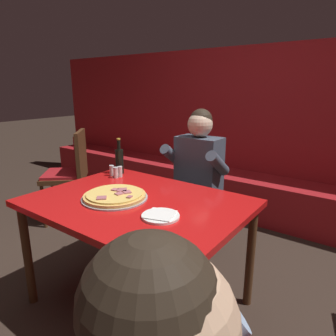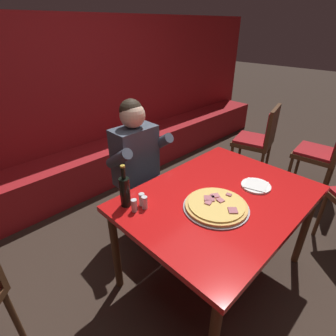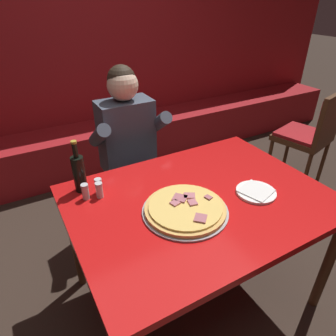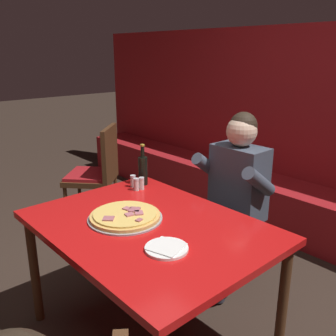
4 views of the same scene
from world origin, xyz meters
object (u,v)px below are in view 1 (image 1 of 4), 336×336
object	(u,v)px
plate_white_paper	(161,216)
shaker_parmesan	(120,172)
diner_seated_blue_shirt	(194,177)
shaker_black_pepper	(112,171)
main_dining_table	(137,211)
pizza	(115,196)
beer_bottle	(119,160)
shaker_oregano	(116,173)
dining_chair_side_aisle	(71,169)

from	to	relation	value
plate_white_paper	shaker_parmesan	xyz separation A→B (m)	(-0.72, 0.41, 0.03)
plate_white_paper	diner_seated_blue_shirt	bearing A→B (deg)	110.54
plate_white_paper	shaker_black_pepper	world-z (taller)	shaker_black_pepper
main_dining_table	shaker_parmesan	distance (m)	0.55
pizza	beer_bottle	size ratio (longest dim) A/B	1.44
pizza	shaker_parmesan	size ratio (longest dim) A/B	4.89
shaker_oregano	shaker_parmesan	distance (m)	0.04
shaker_parmesan	shaker_black_pepper	bearing A→B (deg)	-168.17
shaker_parmesan	shaker_black_pepper	distance (m)	0.08
diner_seated_blue_shirt	dining_chair_side_aisle	bearing A→B (deg)	-172.71
beer_bottle	shaker_black_pepper	distance (m)	0.11
main_dining_table	dining_chair_side_aisle	world-z (taller)	dining_chair_side_aisle
shaker_oregano	dining_chair_side_aisle	world-z (taller)	dining_chair_side_aisle
shaker_oregano	main_dining_table	bearing A→B (deg)	-29.83
plate_white_paper	diner_seated_blue_shirt	xyz separation A→B (m)	(-0.33, 0.89, -0.06)
pizza	shaker_parmesan	bearing A→B (deg)	131.01
shaker_oregano	shaker_parmesan	bearing A→B (deg)	76.51
main_dining_table	shaker_black_pepper	xyz separation A→B (m)	(-0.52, 0.28, 0.11)
shaker_black_pepper	shaker_parmesan	bearing A→B (deg)	11.83
beer_bottle	shaker_oregano	xyz separation A→B (m)	(0.07, -0.11, -0.07)
beer_bottle	diner_seated_blue_shirt	distance (m)	0.64
beer_bottle	diner_seated_blue_shirt	xyz separation A→B (m)	(0.46, 0.41, -0.16)
shaker_black_pepper	diner_seated_blue_shirt	bearing A→B (deg)	46.70
pizza	dining_chair_side_aisle	bearing A→B (deg)	154.44
shaker_oregano	shaker_black_pepper	size ratio (longest dim) A/B	1.00
plate_white_paper	main_dining_table	bearing A→B (deg)	157.67
main_dining_table	plate_white_paper	distance (m)	0.31
beer_bottle	pizza	bearing A→B (deg)	-48.12
diner_seated_blue_shirt	plate_white_paper	bearing A→B (deg)	-69.46
beer_bottle	shaker_parmesan	size ratio (longest dim) A/B	3.40
diner_seated_blue_shirt	shaker_black_pepper	bearing A→B (deg)	-133.30
plate_white_paper	shaker_parmesan	bearing A→B (deg)	150.28
shaker_oregano	diner_seated_blue_shirt	world-z (taller)	diner_seated_blue_shirt
plate_white_paper	shaker_oregano	distance (m)	0.82
shaker_parmesan	main_dining_table	bearing A→B (deg)	-33.85
plate_white_paper	beer_bottle	size ratio (longest dim) A/B	0.72
shaker_parmesan	dining_chair_side_aisle	size ratio (longest dim) A/B	0.09
shaker_black_pepper	main_dining_table	bearing A→B (deg)	-28.49
shaker_parmesan	shaker_black_pepper	size ratio (longest dim) A/B	1.00
beer_bottle	shaker_parmesan	distance (m)	0.13
shaker_oregano	diner_seated_blue_shirt	xyz separation A→B (m)	(0.40, 0.52, -0.09)
pizza	dining_chair_side_aisle	size ratio (longest dim) A/B	0.42
shaker_parmesan	plate_white_paper	bearing A→B (deg)	-29.72
diner_seated_blue_shirt	dining_chair_side_aisle	xyz separation A→B (m)	(-1.44, -0.18, -0.12)
main_dining_table	diner_seated_blue_shirt	bearing A→B (deg)	94.11
plate_white_paper	diner_seated_blue_shirt	world-z (taller)	diner_seated_blue_shirt
diner_seated_blue_shirt	dining_chair_side_aisle	distance (m)	1.46
main_dining_table	shaker_black_pepper	distance (m)	0.60
pizza	beer_bottle	xyz separation A→B (m)	(-0.39, 0.43, 0.09)
main_dining_table	diner_seated_blue_shirt	size ratio (longest dim) A/B	1.04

